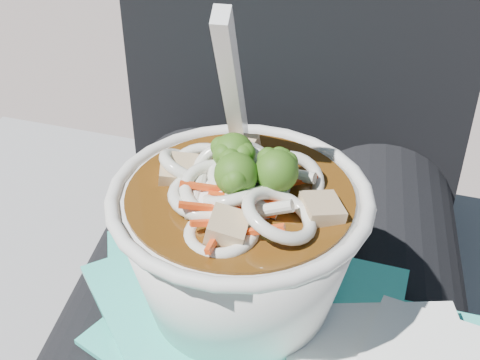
# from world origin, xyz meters

# --- Properties ---
(person_body) EXTENTS (0.34, 0.94, 1.03)m
(person_body) POSITION_xyz_m (0.00, 0.09, 0.58)
(person_body) COLOR black
(person_body) RESTS_ON ground
(plastic_bag) EXTENTS (0.34, 0.36, 0.02)m
(plastic_bag) POSITION_xyz_m (0.00, -0.04, 0.65)
(plastic_bag) COLOR #2FC4B0
(plastic_bag) RESTS_ON lap
(udon_bowl) EXTENTS (0.17, 0.17, 0.21)m
(udon_bowl) POSITION_xyz_m (-0.01, -0.02, 0.72)
(udon_bowl) COLOR white
(udon_bowl) RESTS_ON plastic_bag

